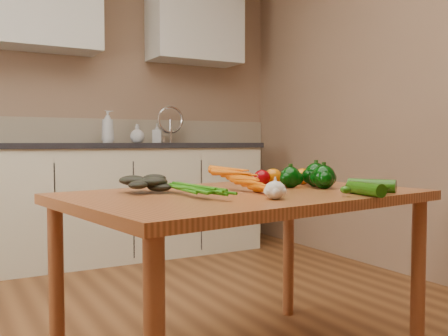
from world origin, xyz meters
TOP-DOWN VIEW (x-y plane):
  - room at (0.00, 0.17)m, footprint 4.04×5.04m
  - counter_run at (0.21, 2.19)m, footprint 2.84×0.64m
  - upper_cabinets at (0.51, 2.32)m, footprint 2.15×0.35m
  - table at (0.28, 0.01)m, footprint 1.44×1.03m
  - soap_bottle_a at (0.40, 2.27)m, footprint 0.11×0.11m
  - soap_bottle_b at (0.84, 2.31)m, footprint 0.10×0.10m
  - soap_bottle_c at (0.64, 2.26)m, footprint 0.16×0.16m
  - carrot_bunch at (0.20, 0.00)m, footprint 0.27×0.22m
  - leafy_greens at (-0.09, 0.16)m, footprint 0.19×0.17m
  - garlic_bulb at (0.24, -0.26)m, footprint 0.07×0.07m
  - pepper_a at (0.54, 0.06)m, footprint 0.09×0.09m
  - pepper_b at (0.67, 0.06)m, footprint 0.10×0.10m
  - pepper_c at (0.63, -0.04)m, footprint 0.10×0.10m
  - tomato_a at (0.50, 0.22)m, footprint 0.08×0.08m
  - tomato_b at (0.56, 0.22)m, footprint 0.08×0.08m
  - tomato_c at (0.69, 0.16)m, footprint 0.08×0.08m
  - zucchini_a at (0.70, -0.24)m, footprint 0.14×0.18m
  - zucchini_b at (0.59, -0.32)m, footprint 0.07×0.18m

SIDE VIEW (x-z plane):
  - counter_run at x=0.21m, z-range -0.11..1.03m
  - table at x=0.28m, z-range 0.28..0.99m
  - zucchini_b at x=0.59m, z-range 0.71..0.76m
  - zucchini_a at x=0.70m, z-range 0.71..0.76m
  - garlic_bulb at x=0.24m, z-range 0.71..0.78m
  - carrot_bunch at x=0.20m, z-range 0.71..0.78m
  - tomato_a at x=0.50m, z-range 0.71..0.78m
  - tomato_b at x=0.56m, z-range 0.71..0.79m
  - tomato_c at x=0.69m, z-range 0.71..0.79m
  - pepper_a at x=0.54m, z-range 0.71..0.80m
  - leafy_greens at x=-0.09m, z-range 0.71..0.81m
  - pepper_c at x=0.63m, z-range 0.71..0.81m
  - pepper_b at x=0.67m, z-range 0.71..0.82m
  - soap_bottle_c at x=0.64m, z-range 0.90..1.05m
  - soap_bottle_b at x=0.84m, z-range 0.90..1.06m
  - soap_bottle_a at x=0.40m, z-range 0.90..1.16m
  - room at x=0.00m, z-range -0.07..2.57m
  - upper_cabinets at x=0.51m, z-range 1.60..2.30m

